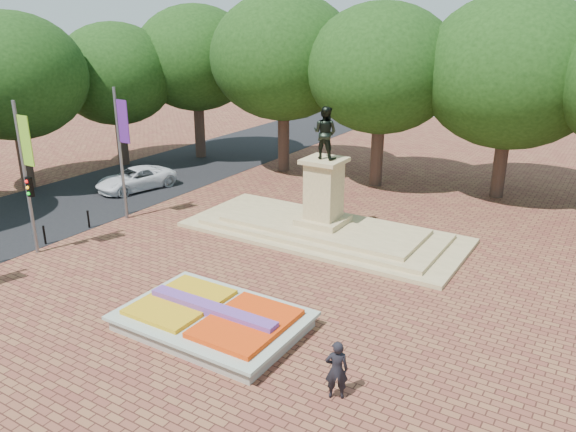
# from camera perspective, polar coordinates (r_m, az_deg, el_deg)

# --- Properties ---
(ground) EXTENTS (90.00, 90.00, 0.00)m
(ground) POSITION_cam_1_polar(r_m,az_deg,el_deg) (22.20, -6.39, -8.29)
(ground) COLOR brown
(ground) RESTS_ON ground
(asphalt_street) EXTENTS (9.00, 90.00, 0.02)m
(asphalt_street) POSITION_cam_1_polar(r_m,az_deg,el_deg) (35.57, -20.73, 1.43)
(asphalt_street) COLOR black
(asphalt_street) RESTS_ON ground
(flower_bed) EXTENTS (6.30, 4.30, 0.91)m
(flower_bed) POSITION_cam_1_polar(r_m,az_deg,el_deg) (20.10, -7.62, -10.33)
(flower_bed) COLOR gray
(flower_bed) RESTS_ON ground
(monument) EXTENTS (14.00, 6.00, 6.40)m
(monument) POSITION_cam_1_polar(r_m,az_deg,el_deg) (28.00, 3.59, -0.16)
(monument) COLOR tan
(monument) RESTS_ON ground
(tree_row_back) EXTENTS (44.80, 8.80, 10.43)m
(tree_row_back) POSITION_cam_1_polar(r_m,az_deg,el_deg) (34.95, 15.30, 12.93)
(tree_row_back) COLOR #39261F
(tree_row_back) RESTS_ON ground
(tree_row_street) EXTENTS (8.40, 25.40, 9.98)m
(tree_row_street) POSITION_cam_1_polar(r_m,az_deg,el_deg) (37.77, -26.65, 11.60)
(tree_row_street) COLOR #39261F
(tree_row_street) RESTS_ON ground
(banner_poles) EXTENTS (0.88, 11.17, 7.00)m
(banner_poles) POSITION_cam_1_polar(r_m,az_deg,el_deg) (27.19, -25.57, 3.91)
(banner_poles) COLOR slate
(banner_poles) RESTS_ON ground
(bollard_row) EXTENTS (0.12, 13.12, 0.98)m
(bollard_row) POSITION_cam_1_polar(r_m,az_deg,el_deg) (28.58, -25.61, -2.50)
(bollard_row) COLOR black
(bollard_row) RESTS_ON ground
(van) EXTENTS (3.48, 5.40, 1.38)m
(van) POSITION_cam_1_polar(r_m,az_deg,el_deg) (36.64, -15.22, 3.66)
(van) COLOR silver
(van) RESTS_ON ground
(pedestrian) EXTENTS (0.80, 0.71, 1.83)m
(pedestrian) POSITION_cam_1_polar(r_m,az_deg,el_deg) (16.53, 4.96, -15.29)
(pedestrian) COLOR black
(pedestrian) RESTS_ON ground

